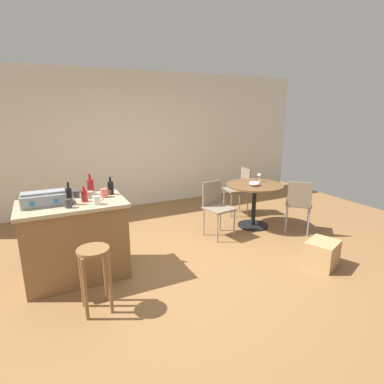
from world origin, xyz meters
TOP-DOWN VIEW (x-y plane):
  - ground_plane at (0.00, 0.00)m, footprint 8.80×8.80m
  - back_wall at (0.00, 2.87)m, footprint 8.00×0.10m
  - kitchen_island at (-1.38, 0.32)m, footprint 1.18×0.74m
  - wooden_stool at (-1.30, -0.46)m, footprint 0.31×0.31m
  - dining_table at (1.54, 0.73)m, footprint 0.95×0.95m
  - folding_chair_near at (1.72, 1.43)m, footprint 0.46×0.46m
  - folding_chair_far at (0.76, 0.69)m, footprint 0.46×0.46m
  - folding_chair_left at (1.99, 0.18)m, footprint 0.57×0.57m
  - toolbox at (-1.66, 0.36)m, footprint 0.46×0.29m
  - bottle_0 at (-1.24, 0.29)m, footprint 0.07×0.07m
  - bottle_1 at (-1.13, 0.56)m, footprint 0.08×0.08m
  - bottle_2 at (-1.41, 0.24)m, footprint 0.07×0.07m
  - bottle_3 at (-0.90, 0.47)m, footprint 0.07×0.07m
  - cup_0 at (-1.14, 0.11)m, footprint 0.12×0.09m
  - cup_1 at (-1.16, 0.40)m, footprint 0.12×0.09m
  - cup_2 at (-1.00, 0.37)m, footprint 0.12×0.09m
  - cup_3 at (-1.43, 0.12)m, footprint 0.11×0.07m
  - cup_4 at (-1.31, 0.51)m, footprint 0.12×0.08m
  - wine_glass at (1.73, 0.86)m, footprint 0.07×0.07m
  - serving_bowl at (1.46, 0.66)m, footprint 0.18×0.18m
  - cardboard_box at (1.46, -0.81)m, footprint 0.51×0.47m

SIDE VIEW (x-z plane):
  - ground_plane at x=0.00m, z-range 0.00..0.00m
  - cardboard_box at x=1.46m, z-range 0.00..0.33m
  - kitchen_island at x=-1.38m, z-range 0.00..0.93m
  - wooden_stool at x=-1.30m, z-range 0.14..0.81m
  - folding_chair_far at x=0.76m, z-range 0.08..0.94m
  - folding_chair_left at x=1.99m, z-range 0.08..0.96m
  - folding_chair_near at x=1.72m, z-range 0.08..0.96m
  - dining_table at x=1.54m, z-range 0.20..0.94m
  - serving_bowl at x=1.46m, z-range 0.75..0.82m
  - wine_glass at x=1.73m, z-range 0.78..0.92m
  - cup_4 at x=-1.31m, z-range 0.93..1.01m
  - cup_1 at x=-1.16m, z-range 0.93..1.01m
  - cup_3 at x=-1.43m, z-range 0.93..1.03m
  - cup_0 at x=-1.14m, z-range 0.93..1.03m
  - cup_2 at x=-1.00m, z-range 0.93..1.04m
  - bottle_0 at x=-1.24m, z-range 0.91..1.09m
  - toolbox at x=-1.66m, z-range 0.93..1.08m
  - bottle_3 at x=-0.90m, z-range 0.91..1.13m
  - bottle_2 at x=-1.41m, z-range 0.90..1.16m
  - bottle_1 at x=-1.13m, z-range 0.90..1.17m
  - back_wall at x=0.00m, z-range 0.00..2.70m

